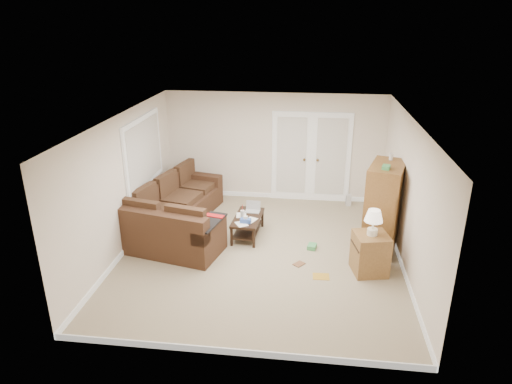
# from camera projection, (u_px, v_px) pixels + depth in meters

# --- Properties ---
(floor) EXTENTS (5.50, 5.50, 0.00)m
(floor) POSITION_uv_depth(u_px,v_px,m) (261.00, 253.00, 8.42)
(floor) COLOR tan
(floor) RESTS_ON ground
(ceiling) EXTENTS (5.00, 5.50, 0.02)m
(ceiling) POSITION_uv_depth(u_px,v_px,m) (261.00, 119.00, 7.51)
(ceiling) COLOR white
(ceiling) RESTS_ON wall_back
(wall_left) EXTENTS (0.02, 5.50, 2.50)m
(wall_left) POSITION_uv_depth(u_px,v_px,m) (124.00, 184.00, 8.25)
(wall_left) COLOR silver
(wall_left) RESTS_ON floor
(wall_right) EXTENTS (0.02, 5.50, 2.50)m
(wall_right) POSITION_uv_depth(u_px,v_px,m) (408.00, 196.00, 7.68)
(wall_right) COLOR silver
(wall_right) RESTS_ON floor
(wall_back) EXTENTS (5.00, 0.02, 2.50)m
(wall_back) POSITION_uv_depth(u_px,v_px,m) (274.00, 147.00, 10.51)
(wall_back) COLOR silver
(wall_back) RESTS_ON floor
(wall_front) EXTENTS (5.00, 0.02, 2.50)m
(wall_front) POSITION_uv_depth(u_px,v_px,m) (235.00, 272.00, 5.43)
(wall_front) COLOR silver
(wall_front) RESTS_ON floor
(baseboards) EXTENTS (5.00, 5.50, 0.10)m
(baseboards) POSITION_uv_depth(u_px,v_px,m) (261.00, 250.00, 8.41)
(baseboards) COLOR white
(baseboards) RESTS_ON floor
(french_doors) EXTENTS (1.80, 0.05, 2.13)m
(french_doors) POSITION_uv_depth(u_px,v_px,m) (311.00, 158.00, 10.46)
(french_doors) COLOR white
(french_doors) RESTS_ON floor
(window_left) EXTENTS (0.05, 1.92, 1.42)m
(window_left) POSITION_uv_depth(u_px,v_px,m) (144.00, 152.00, 9.06)
(window_left) COLOR white
(window_left) RESTS_ON wall_left
(sectional_sofa) EXTENTS (2.12, 3.29, 0.91)m
(sectional_sofa) POSITION_uv_depth(u_px,v_px,m) (174.00, 216.00, 9.09)
(sectional_sofa) COLOR #442A1A
(sectional_sofa) RESTS_ON floor
(coffee_table) EXTENTS (0.57, 1.04, 0.69)m
(coffee_table) POSITION_uv_depth(u_px,v_px,m) (248.00, 225.00, 9.00)
(coffee_table) COLOR black
(coffee_table) RESTS_ON floor
(tv_armoire) EXTENTS (0.83, 1.14, 1.76)m
(tv_armoire) POSITION_uv_depth(u_px,v_px,m) (383.00, 207.00, 8.33)
(tv_armoire) COLOR brown
(tv_armoire) RESTS_ON floor
(side_cabinet) EXTENTS (0.64, 0.64, 1.15)m
(side_cabinet) POSITION_uv_depth(u_px,v_px,m) (370.00, 250.00, 7.65)
(side_cabinet) COLOR olive
(side_cabinet) RESTS_ON floor
(space_heater) EXTENTS (0.12, 0.11, 0.27)m
(space_heater) POSITION_uv_depth(u_px,v_px,m) (349.00, 200.00, 10.44)
(space_heater) COLOR silver
(space_heater) RESTS_ON floor
(floor_magazine) EXTENTS (0.28, 0.23, 0.01)m
(floor_magazine) POSITION_uv_depth(u_px,v_px,m) (321.00, 276.00, 7.65)
(floor_magazine) COLOR #BF8A21
(floor_magazine) RESTS_ON floor
(floor_greenbox) EXTENTS (0.19, 0.23, 0.08)m
(floor_greenbox) POSITION_uv_depth(u_px,v_px,m) (312.00, 247.00, 8.56)
(floor_greenbox) COLOR #479C55
(floor_greenbox) RESTS_ON floor
(floor_book) EXTENTS (0.24, 0.25, 0.02)m
(floor_book) POSITION_uv_depth(u_px,v_px,m) (296.00, 262.00, 8.07)
(floor_book) COLOR brown
(floor_book) RESTS_ON floor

